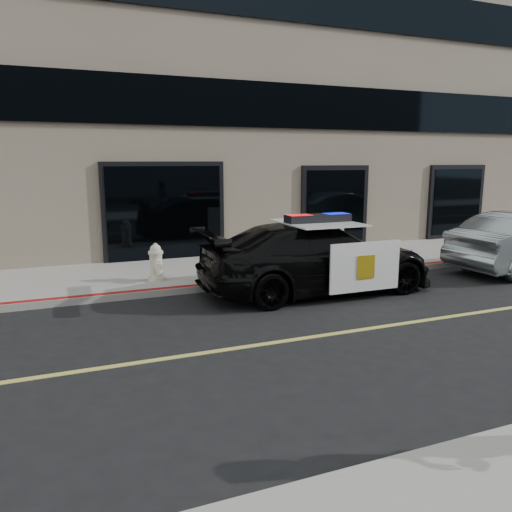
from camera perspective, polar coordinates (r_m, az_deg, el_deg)
name	(u,v)px	position (r m, az deg, el deg)	size (l,w,h in m)	color
ground	(314,337)	(8.50, 6.62, -9.18)	(120.00, 120.00, 0.00)	black
sidewalk_n	(218,270)	(13.14, -4.37, -1.59)	(60.00, 3.50, 0.15)	gray
building_n	(168,67)	(18.18, -10.05, 20.52)	(60.00, 7.00, 12.00)	#756856
police_car	(317,257)	(11.17, 7.02, -0.14)	(2.47, 5.37, 1.75)	black
fire_hydrant	(156,263)	(11.78, -11.35, -0.81)	(0.40, 0.55, 0.88)	beige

